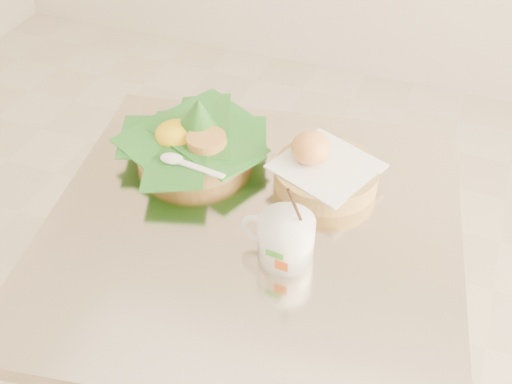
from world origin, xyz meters
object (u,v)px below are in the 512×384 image
(bread_basket, at_px, (323,170))
(coffee_mug, at_px, (285,238))
(cafe_table, at_px, (253,307))
(rice_basket, at_px, (193,138))

(bread_basket, xyz_separation_m, coffee_mug, (-0.00, -0.20, 0.01))
(cafe_table, relative_size, rice_basket, 2.92)
(rice_basket, height_order, bread_basket, rice_basket)
(rice_basket, xyz_separation_m, bread_basket, (0.26, 0.01, -0.01))
(rice_basket, relative_size, coffee_mug, 1.79)
(cafe_table, distance_m, bread_basket, 0.30)
(bread_basket, height_order, coffee_mug, coffee_mug)
(bread_basket, relative_size, coffee_mug, 1.34)
(coffee_mug, bearing_deg, bread_basket, 88.74)
(cafe_table, height_order, coffee_mug, coffee_mug)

